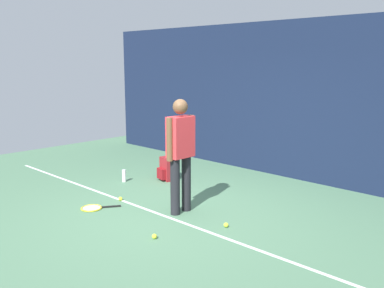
% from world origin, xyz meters
% --- Properties ---
extents(ground_plane, '(12.00, 12.00, 0.00)m').
position_xyz_m(ground_plane, '(0.00, 0.00, 0.00)').
color(ground_plane, '#4C7556').
extents(back_fence, '(10.00, 0.10, 2.99)m').
position_xyz_m(back_fence, '(0.00, 3.00, 1.50)').
color(back_fence, '#141E38').
rests_on(back_fence, ground).
extents(court_line, '(9.00, 0.05, 0.00)m').
position_xyz_m(court_line, '(0.00, -0.17, 0.00)').
color(court_line, white).
rests_on(court_line, ground).
extents(tennis_player, '(0.23, 0.53, 1.70)m').
position_xyz_m(tennis_player, '(0.04, 0.12, 0.97)').
color(tennis_player, black).
rests_on(tennis_player, ground).
extents(tennis_racket, '(0.48, 0.61, 0.03)m').
position_xyz_m(tennis_racket, '(-1.04, -0.71, 0.01)').
color(tennis_racket, black).
rests_on(tennis_racket, ground).
extents(backpack, '(0.34, 0.33, 0.44)m').
position_xyz_m(backpack, '(-1.42, 1.19, 0.21)').
color(backpack, maroon).
rests_on(backpack, ground).
extents(tennis_ball_near_player, '(0.07, 0.07, 0.07)m').
position_xyz_m(tennis_ball_near_player, '(0.91, 0.13, 0.03)').
color(tennis_ball_near_player, '#CCE033').
rests_on(tennis_ball_near_player, ground).
extents(tennis_ball_by_fence, '(0.07, 0.07, 0.07)m').
position_xyz_m(tennis_ball_by_fence, '(0.50, -0.81, 0.03)').
color(tennis_ball_by_fence, '#CCE033').
rests_on(tennis_ball_by_fence, ground).
extents(tennis_ball_mid_court, '(0.07, 0.07, 0.07)m').
position_xyz_m(tennis_ball_mid_court, '(-1.05, -0.19, 0.03)').
color(tennis_ball_mid_court, '#CCE033').
rests_on(tennis_ball_mid_court, ground).
extents(water_bottle, '(0.07, 0.07, 0.23)m').
position_xyz_m(water_bottle, '(-1.92, 0.54, 0.12)').
color(water_bottle, white).
rests_on(water_bottle, ground).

